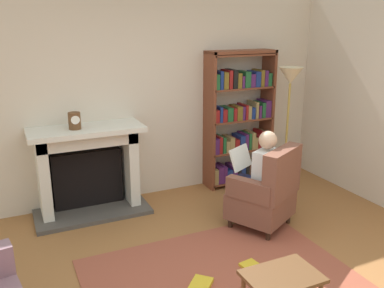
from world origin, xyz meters
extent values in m
cube|color=beige|center=(0.00, 2.55, 1.35)|extent=(5.60, 0.10, 2.70)
cube|color=beige|center=(2.65, 1.25, 1.35)|extent=(0.10, 5.20, 2.70)
cube|color=#974935|center=(0.00, 0.30, 0.01)|extent=(2.40, 1.80, 0.01)
cube|color=#4C4742|center=(-0.79, 2.18, 0.03)|extent=(1.36, 0.64, 0.05)
cube|color=black|center=(-0.79, 2.40, 0.40)|extent=(0.84, 0.20, 0.70)
cube|color=silver|center=(-1.31, 2.28, 0.51)|extent=(0.12, 0.44, 1.02)
cube|color=silver|center=(-0.27, 2.28, 0.51)|extent=(0.12, 0.44, 1.02)
cube|color=silver|center=(-0.79, 2.28, 0.94)|extent=(1.16, 0.44, 0.16)
cube|color=silver|center=(-0.79, 2.22, 1.05)|extent=(1.32, 0.56, 0.06)
cylinder|color=brown|center=(-0.92, 2.20, 1.18)|extent=(0.14, 0.14, 0.20)
cylinder|color=white|center=(-0.92, 2.14, 1.21)|extent=(0.10, 0.01, 0.10)
cube|color=brown|center=(0.88, 2.34, 0.95)|extent=(0.04, 0.32, 1.90)
cube|color=brown|center=(1.82, 2.34, 0.95)|extent=(0.04, 0.32, 1.90)
cube|color=brown|center=(1.35, 2.34, 1.88)|extent=(0.98, 0.32, 0.04)
cube|color=brown|center=(1.35, 2.34, 0.06)|extent=(0.94, 0.32, 0.02)
cube|color=#997F4C|center=(0.94, 2.33, 0.18)|extent=(0.06, 0.26, 0.22)
cube|color=#4C1E59|center=(1.02, 2.33, 0.19)|extent=(0.09, 0.26, 0.24)
cube|color=#4C1E59|center=(1.09, 2.33, 0.19)|extent=(0.04, 0.26, 0.24)
cube|color=navy|center=(1.16, 2.33, 0.16)|extent=(0.09, 0.26, 0.18)
cube|color=#4C1E59|center=(1.24, 2.33, 0.18)|extent=(0.07, 0.26, 0.22)
cube|color=black|center=(1.31, 2.33, 0.16)|extent=(0.05, 0.26, 0.18)
cube|color=navy|center=(1.38, 2.33, 0.17)|extent=(0.07, 0.26, 0.20)
cube|color=black|center=(1.47, 2.33, 0.20)|extent=(0.09, 0.26, 0.25)
cube|color=#997F4C|center=(1.54, 2.33, 0.18)|extent=(0.04, 0.26, 0.21)
cube|color=brown|center=(1.60, 2.33, 0.19)|extent=(0.08, 0.26, 0.24)
cube|color=maroon|center=(1.67, 2.33, 0.16)|extent=(0.04, 0.26, 0.19)
cube|color=brown|center=(1.72, 2.33, 0.15)|extent=(0.04, 0.26, 0.16)
cube|color=black|center=(1.79, 2.33, 0.19)|extent=(0.09, 0.26, 0.24)
cube|color=brown|center=(1.35, 2.34, 0.50)|extent=(0.94, 0.32, 0.02)
cube|color=#4C1E59|center=(0.94, 2.33, 0.63)|extent=(0.06, 0.26, 0.22)
cube|color=maroon|center=(1.00, 2.33, 0.63)|extent=(0.05, 0.26, 0.24)
cube|color=#1E592D|center=(1.06, 2.33, 0.63)|extent=(0.04, 0.26, 0.22)
cube|color=#997F4C|center=(1.12, 2.33, 0.60)|extent=(0.06, 0.26, 0.16)
cube|color=#997F4C|center=(1.18, 2.33, 0.62)|extent=(0.07, 0.26, 0.21)
cube|color=maroon|center=(1.26, 2.33, 0.60)|extent=(0.07, 0.26, 0.17)
cube|color=navy|center=(1.35, 2.33, 0.62)|extent=(0.08, 0.26, 0.21)
cube|color=#4C1E59|center=(1.42, 2.33, 0.63)|extent=(0.05, 0.26, 0.23)
cube|color=#1E592D|center=(1.47, 2.33, 0.63)|extent=(0.04, 0.26, 0.23)
cube|color=#997F4C|center=(1.53, 2.33, 0.64)|extent=(0.06, 0.26, 0.24)
cube|color=#997F4C|center=(1.58, 2.33, 0.60)|extent=(0.04, 0.26, 0.16)
cube|color=maroon|center=(1.63, 2.33, 0.61)|extent=(0.06, 0.26, 0.18)
cube|color=maroon|center=(1.69, 2.33, 0.64)|extent=(0.04, 0.26, 0.24)
cube|color=#997F4C|center=(1.74, 2.33, 0.63)|extent=(0.05, 0.26, 0.24)
cube|color=brown|center=(1.35, 2.34, 0.95)|extent=(0.94, 0.32, 0.02)
cube|color=maroon|center=(0.94, 2.33, 1.05)|extent=(0.06, 0.26, 0.17)
cube|color=navy|center=(1.00, 2.33, 1.07)|extent=(0.04, 0.26, 0.21)
cube|color=maroon|center=(1.06, 2.33, 1.05)|extent=(0.07, 0.26, 0.17)
cube|color=#1E592D|center=(1.14, 2.33, 1.05)|extent=(0.08, 0.26, 0.19)
cube|color=maroon|center=(1.21, 2.33, 1.05)|extent=(0.05, 0.26, 0.17)
cube|color=brown|center=(1.29, 2.33, 1.06)|extent=(0.08, 0.26, 0.19)
cube|color=#4C1E59|center=(1.35, 2.33, 1.05)|extent=(0.04, 0.26, 0.18)
cube|color=maroon|center=(1.40, 2.33, 1.06)|extent=(0.04, 0.26, 0.20)
cube|color=#997F4C|center=(1.45, 2.33, 1.05)|extent=(0.05, 0.26, 0.19)
cube|color=navy|center=(1.50, 2.33, 1.04)|extent=(0.06, 0.26, 0.16)
cube|color=#997F4C|center=(1.56, 2.33, 1.08)|extent=(0.04, 0.26, 0.23)
cube|color=#4C1E59|center=(1.62, 2.33, 1.05)|extent=(0.04, 0.26, 0.18)
cube|color=#1E592D|center=(1.67, 2.33, 1.07)|extent=(0.05, 0.26, 0.21)
cube|color=#4C1E59|center=(1.75, 2.33, 1.08)|extent=(0.09, 0.26, 0.24)
cube|color=brown|center=(1.35, 2.34, 1.39)|extent=(0.94, 0.32, 0.02)
cube|color=#1E592D|center=(0.94, 2.33, 1.51)|extent=(0.05, 0.26, 0.20)
cube|color=navy|center=(1.00, 2.33, 1.53)|extent=(0.04, 0.26, 0.24)
cube|color=brown|center=(1.06, 2.33, 1.52)|extent=(0.07, 0.26, 0.22)
cube|color=maroon|center=(1.13, 2.33, 1.53)|extent=(0.05, 0.26, 0.24)
cube|color=black|center=(1.20, 2.33, 1.53)|extent=(0.07, 0.26, 0.25)
cube|color=brown|center=(1.27, 2.33, 1.51)|extent=(0.06, 0.26, 0.20)
cube|color=#4C1E59|center=(1.32, 2.33, 1.49)|extent=(0.04, 0.26, 0.16)
cube|color=#1E592D|center=(1.39, 2.33, 1.51)|extent=(0.08, 0.26, 0.21)
cube|color=#4C1E59|center=(1.48, 2.33, 1.49)|extent=(0.07, 0.26, 0.18)
cube|color=navy|center=(1.56, 2.33, 1.51)|extent=(0.08, 0.26, 0.21)
cube|color=brown|center=(1.63, 2.33, 1.52)|extent=(0.06, 0.26, 0.23)
cube|color=#4C1E59|center=(1.69, 2.33, 1.51)|extent=(0.05, 0.26, 0.21)
cube|color=#1E592D|center=(1.75, 2.33, 1.49)|extent=(0.06, 0.26, 0.18)
cube|color=brown|center=(1.35, 2.34, 1.84)|extent=(0.94, 0.32, 0.02)
cylinder|color=#331E14|center=(1.01, 1.40, 0.06)|extent=(0.05, 0.05, 0.12)
cylinder|color=#331E14|center=(0.56, 1.16, 0.06)|extent=(0.05, 0.05, 0.12)
cylinder|color=#331E14|center=(1.24, 0.98, 0.06)|extent=(0.05, 0.05, 0.12)
cylinder|color=#331E14|center=(0.79, 0.74, 0.06)|extent=(0.05, 0.05, 0.12)
cube|color=brown|center=(0.90, 1.07, 0.27)|extent=(0.85, 0.83, 0.30)
cube|color=brown|center=(1.02, 0.86, 0.70)|extent=(0.64, 0.45, 0.55)
cube|color=brown|center=(1.14, 1.20, 0.53)|extent=(0.36, 0.53, 0.22)
cube|color=brown|center=(0.66, 0.94, 0.53)|extent=(0.36, 0.53, 0.22)
cube|color=silver|center=(0.93, 1.03, 0.67)|extent=(0.38, 0.33, 0.50)
sphere|color=#D8AD8C|center=(0.93, 1.03, 1.04)|extent=(0.20, 0.20, 0.20)
cube|color=#191E3F|center=(0.90, 1.24, 0.47)|extent=(0.30, 0.41, 0.12)
cube|color=#191E3F|center=(0.76, 1.16, 0.47)|extent=(0.30, 0.41, 0.12)
cylinder|color=#191E3F|center=(0.81, 1.41, 0.21)|extent=(0.10, 0.10, 0.42)
cylinder|color=#191E3F|center=(0.67, 1.33, 0.21)|extent=(0.10, 0.10, 0.42)
cube|color=white|center=(0.77, 1.32, 0.77)|extent=(0.37, 0.27, 0.25)
cube|color=brown|center=(0.10, -0.40, 0.46)|extent=(0.56, 0.39, 0.03)
cylinder|color=brown|center=(0.34, -0.25, 0.22)|extent=(0.04, 0.04, 0.44)
cube|color=gold|center=(0.34, 0.34, 0.03)|extent=(0.20, 0.24, 0.03)
cube|color=gold|center=(-0.23, 0.29, 0.03)|extent=(0.28, 0.29, 0.04)
cylinder|color=#B7933F|center=(1.82, 1.85, 0.01)|extent=(0.24, 0.24, 0.03)
cylinder|color=#B7933F|center=(1.82, 1.85, 0.76)|extent=(0.03, 0.03, 1.46)
cone|color=beige|center=(1.82, 1.85, 1.59)|extent=(0.32, 0.32, 0.22)
camera|label=1|loc=(-1.62, -2.55, 2.28)|focal=38.80mm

